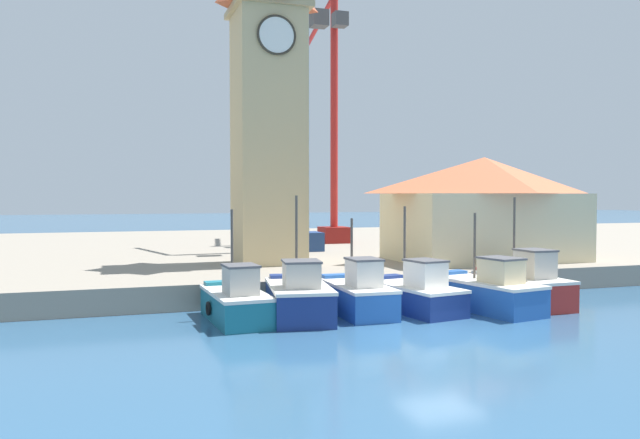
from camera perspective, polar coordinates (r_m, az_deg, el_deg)
The scene contains 12 objects.
ground_plane at distance 21.25m, azimuth 10.83°, elevation -10.28°, with size 300.00×300.00×0.00m, color #2D567A.
quay_wharf at distance 46.13m, azimuth -5.63°, elevation -2.89°, with size 120.00×40.00×1.05m, color gray.
fishing_boat_far_left at distance 22.99m, azimuth -7.68°, elevation -7.46°, with size 2.07×4.47×4.07m.
fishing_boat_left_outer at distance 23.35m, azimuth -1.97°, elevation -7.13°, with size 2.79×4.76×4.58m.
fishing_boat_left_inner at distance 24.38m, azimuth 3.41°, elevation -6.83°, with size 1.98×4.57×3.68m.
fishing_boat_mid_left at distance 25.10m, azimuth 8.58°, elevation -6.70°, with size 2.68×4.92×4.15m.
fishing_boat_center at distance 25.86m, azimuth 14.94°, elevation -6.37°, with size 2.78×5.25×3.88m.
fishing_boat_mid_right at distance 27.48m, azimuth 18.08°, elevation -5.79°, with size 2.07×4.69×4.52m.
clock_tower at distance 32.91m, azimuth -4.76°, elevation 10.87°, with size 3.88×3.88×17.79m.
warehouse_right at distance 35.39m, azimuth 14.76°, elevation 1.07°, with size 10.13×6.58×5.64m.
port_crane_near at distance 40.20m, azimuth -1.58°, elevation 6.71°, with size 4.50×7.92×18.06m.
port_crane_far at distance 47.17m, azimuth 1.22°, elevation 7.06°, with size 2.00×9.72×19.04m.
Camera 1 is at (-10.17, -18.09, 4.55)m, focal length 35.00 mm.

